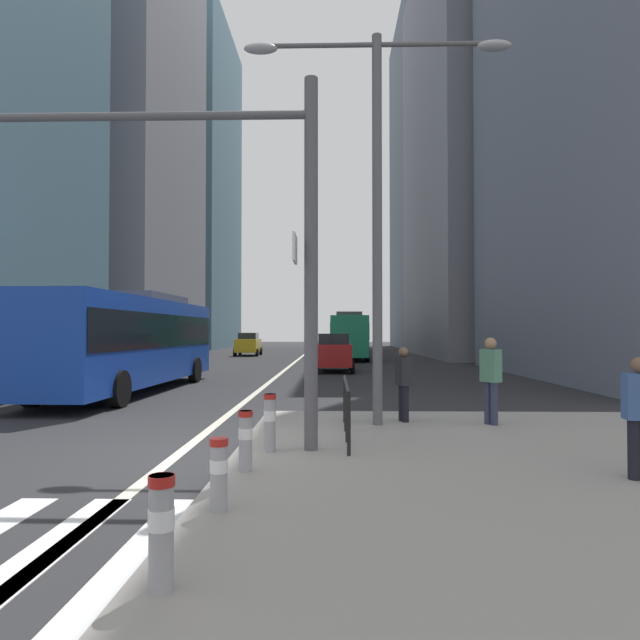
{
  "coord_description": "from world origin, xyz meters",
  "views": [
    {
      "loc": [
        2.56,
        -8.97,
        2.04
      ],
      "look_at": [
        1.78,
        23.03,
        2.72
      ],
      "focal_mm": 30.56,
      "sensor_mm": 36.0,
      "label": 1
    }
  ],
  "objects_px": {
    "pedestrian_walking": "(404,381)",
    "city_bus_red_distant": "(343,334)",
    "pedestrian_far": "(640,412)",
    "bollard_right": "(246,437)",
    "bollard_back": "(270,419)",
    "city_bus_blue_oncoming": "(130,338)",
    "traffic_signal_gantry": "(159,200)",
    "bollard_left": "(219,470)",
    "street_lamp_post": "(377,173)",
    "car_receding_near": "(334,352)",
    "city_bus_red_receding": "(349,334)",
    "pedestrian_waiting": "(491,376)",
    "car_oncoming_mid": "(248,344)",
    "bollard_front": "(161,526)"
  },
  "relations": [
    {
      "from": "pedestrian_walking",
      "to": "bollard_back",
      "type": "bearing_deg",
      "value": -130.26
    },
    {
      "from": "traffic_signal_gantry",
      "to": "car_receding_near",
      "type": "bearing_deg",
      "value": 81.51
    },
    {
      "from": "bollard_right",
      "to": "bollard_back",
      "type": "relative_size",
      "value": 0.9
    },
    {
      "from": "city_bus_red_receding",
      "to": "bollard_back",
      "type": "height_order",
      "value": "city_bus_red_receding"
    },
    {
      "from": "car_oncoming_mid",
      "to": "car_receding_near",
      "type": "bearing_deg",
      "value": -68.46
    },
    {
      "from": "city_bus_red_distant",
      "to": "pedestrian_waiting",
      "type": "relative_size",
      "value": 6.19
    },
    {
      "from": "car_receding_near",
      "to": "bollard_back",
      "type": "height_order",
      "value": "car_receding_near"
    },
    {
      "from": "pedestrian_waiting",
      "to": "bollard_front",
      "type": "bearing_deg",
      "value": -121.81
    },
    {
      "from": "car_oncoming_mid",
      "to": "pedestrian_waiting",
      "type": "bearing_deg",
      "value": -73.39
    },
    {
      "from": "pedestrian_waiting",
      "to": "bollard_back",
      "type": "bearing_deg",
      "value": -148.41
    },
    {
      "from": "city_bus_red_receding",
      "to": "car_receding_near",
      "type": "relative_size",
      "value": 2.61
    },
    {
      "from": "city_bus_blue_oncoming",
      "to": "car_receding_near",
      "type": "relative_size",
      "value": 2.78
    },
    {
      "from": "pedestrian_far",
      "to": "pedestrian_walking",
      "type": "bearing_deg",
      "value": 118.8
    },
    {
      "from": "car_receding_near",
      "to": "pedestrian_far",
      "type": "height_order",
      "value": "car_receding_near"
    },
    {
      "from": "traffic_signal_gantry",
      "to": "bollard_front",
      "type": "distance_m",
      "value": 6.12
    },
    {
      "from": "bollard_front",
      "to": "city_bus_red_distant",
      "type": "bearing_deg",
      "value": 87.6
    },
    {
      "from": "city_bus_blue_oncoming",
      "to": "bollard_front",
      "type": "bearing_deg",
      "value": -68.49
    },
    {
      "from": "city_bus_red_receding",
      "to": "pedestrian_walking",
      "type": "xyz_separation_m",
      "value": [
        0.34,
        -28.74,
        -0.83
      ]
    },
    {
      "from": "pedestrian_waiting",
      "to": "city_bus_red_receding",
      "type": "bearing_deg",
      "value": 94.07
    },
    {
      "from": "city_bus_blue_oncoming",
      "to": "street_lamp_post",
      "type": "bearing_deg",
      "value": -42.33
    },
    {
      "from": "traffic_signal_gantry",
      "to": "bollard_back",
      "type": "xyz_separation_m",
      "value": [
        1.82,
        -0.13,
        -3.51
      ]
    },
    {
      "from": "street_lamp_post",
      "to": "bollard_right",
      "type": "height_order",
      "value": "street_lamp_post"
    },
    {
      "from": "car_receding_near",
      "to": "bollard_back",
      "type": "bearing_deg",
      "value": -93.06
    },
    {
      "from": "street_lamp_post",
      "to": "bollard_front",
      "type": "xyz_separation_m",
      "value": [
        -2.16,
        -7.13,
        -4.67
      ]
    },
    {
      "from": "city_bus_red_receding",
      "to": "bollard_back",
      "type": "xyz_separation_m",
      "value": [
        -2.14,
        -31.67,
        -1.18
      ]
    },
    {
      "from": "traffic_signal_gantry",
      "to": "street_lamp_post",
      "type": "relative_size",
      "value": 0.91
    },
    {
      "from": "pedestrian_walking",
      "to": "city_bus_red_distant",
      "type": "bearing_deg",
      "value": 90.55
    },
    {
      "from": "city_bus_blue_oncoming",
      "to": "city_bus_red_receding",
      "type": "bearing_deg",
      "value": 70.12
    },
    {
      "from": "car_receding_near",
      "to": "bollard_back",
      "type": "relative_size",
      "value": 4.54
    },
    {
      "from": "car_oncoming_mid",
      "to": "traffic_signal_gantry",
      "type": "xyz_separation_m",
      "value": [
        4.41,
        -37.48,
        3.18
      ]
    },
    {
      "from": "car_receding_near",
      "to": "bollard_left",
      "type": "relative_size",
      "value": 5.36
    },
    {
      "from": "pedestrian_waiting",
      "to": "pedestrian_walking",
      "type": "xyz_separation_m",
      "value": [
        -1.73,
        0.34,
        -0.13
      ]
    },
    {
      "from": "bollard_left",
      "to": "bollard_back",
      "type": "bearing_deg",
      "value": 85.91
    },
    {
      "from": "city_bus_red_distant",
      "to": "city_bus_blue_oncoming",
      "type": "bearing_deg",
      "value": -101.02
    },
    {
      "from": "pedestrian_walking",
      "to": "pedestrian_far",
      "type": "bearing_deg",
      "value": -61.2
    },
    {
      "from": "bollard_right",
      "to": "city_bus_blue_oncoming",
      "type": "bearing_deg",
      "value": 117.71
    },
    {
      "from": "traffic_signal_gantry",
      "to": "pedestrian_waiting",
      "type": "height_order",
      "value": "traffic_signal_gantry"
    },
    {
      "from": "traffic_signal_gantry",
      "to": "bollard_right",
      "type": "xyz_separation_m",
      "value": [
        1.63,
        -1.32,
        -3.56
      ]
    },
    {
      "from": "bollard_back",
      "to": "bollard_right",
      "type": "bearing_deg",
      "value": -99.06
    },
    {
      "from": "bollard_back",
      "to": "bollard_left",
      "type": "bearing_deg",
      "value": -94.09
    },
    {
      "from": "city_bus_blue_oncoming",
      "to": "bollard_left",
      "type": "distance_m",
      "value": 13.71
    },
    {
      "from": "car_receding_near",
      "to": "pedestrian_walking",
      "type": "xyz_separation_m",
      "value": [
        1.46,
        -16.28,
        0.02
      ]
    },
    {
      "from": "city_bus_red_distant",
      "to": "bollard_back",
      "type": "bearing_deg",
      "value": -92.32
    },
    {
      "from": "city_bus_red_distant",
      "to": "street_lamp_post",
      "type": "bearing_deg",
      "value": -90.16
    },
    {
      "from": "pedestrian_far",
      "to": "bollard_right",
      "type": "bearing_deg",
      "value": 176.45
    },
    {
      "from": "car_receding_near",
      "to": "bollard_right",
      "type": "relative_size",
      "value": 5.04
    },
    {
      "from": "city_bus_blue_oncoming",
      "to": "pedestrian_far",
      "type": "xyz_separation_m",
      "value": [
        10.77,
        -11.09,
        -0.83
      ]
    },
    {
      "from": "car_receding_near",
      "to": "bollard_front",
      "type": "distance_m",
      "value": 23.86
    },
    {
      "from": "traffic_signal_gantry",
      "to": "bollard_left",
      "type": "bearing_deg",
      "value": -61.47
    },
    {
      "from": "car_oncoming_mid",
      "to": "pedestrian_walking",
      "type": "distance_m",
      "value": 35.75
    }
  ]
}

